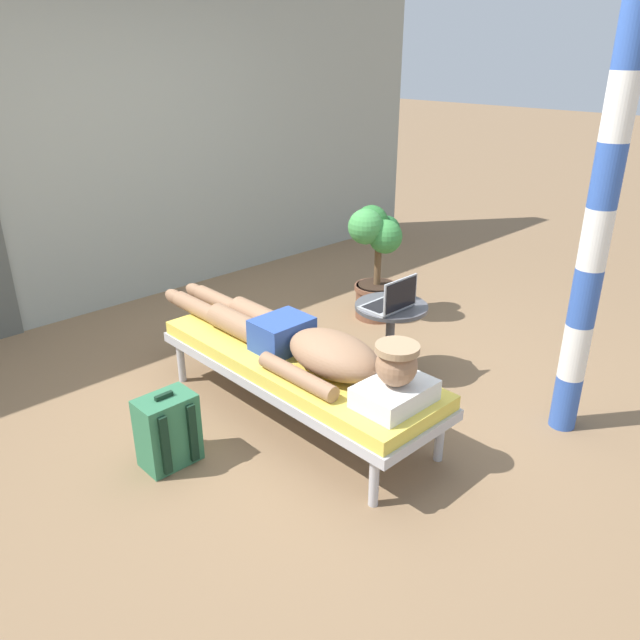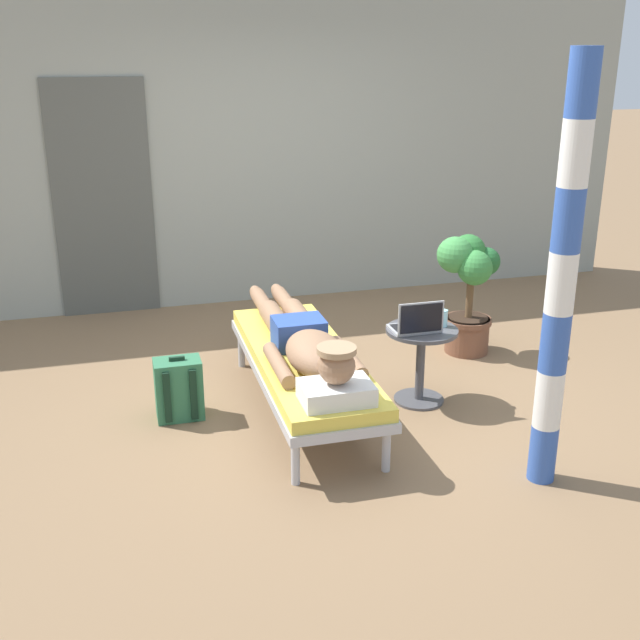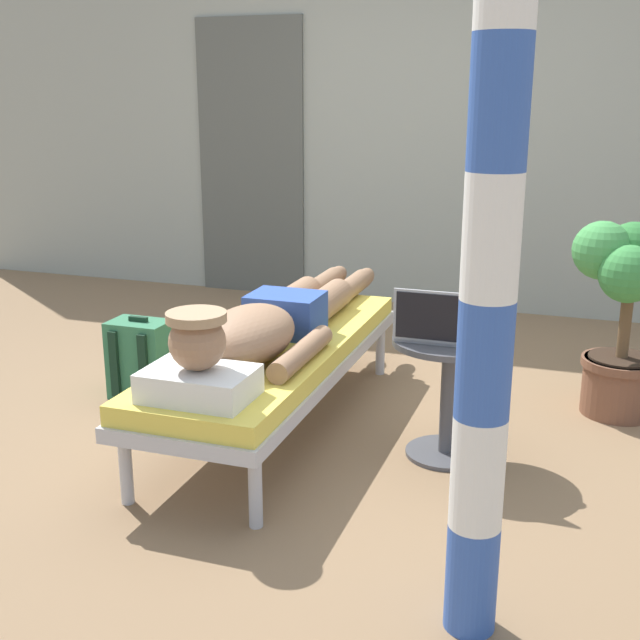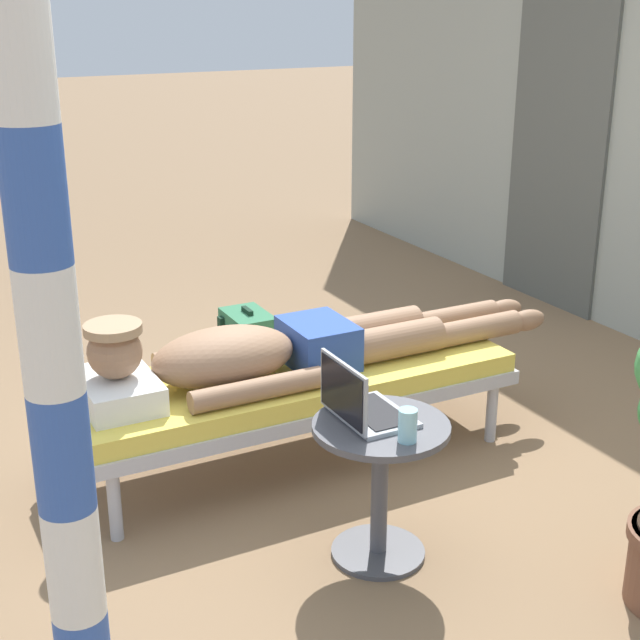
{
  "view_description": "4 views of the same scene",
  "coord_description": "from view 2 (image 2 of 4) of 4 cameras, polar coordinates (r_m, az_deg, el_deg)",
  "views": [
    {
      "loc": [
        -2.38,
        -2.64,
        2.07
      ],
      "look_at": [
        -0.03,
        -0.19,
        0.58
      ],
      "focal_mm": 34.9,
      "sensor_mm": 36.0,
      "label": 1
    },
    {
      "loc": [
        -1.37,
        -4.73,
        2.32
      ],
      "look_at": [
        -0.09,
        -0.06,
        0.58
      ],
      "focal_mm": 43.83,
      "sensor_mm": 36.0,
      "label": 2
    },
    {
      "loc": [
        1.08,
        -3.4,
        1.5
      ],
      "look_at": [
        -0.05,
        -0.13,
        0.52
      ],
      "focal_mm": 44.86,
      "sensor_mm": 36.0,
      "label": 3
    },
    {
      "loc": [
        2.97,
        -1.74,
        1.92
      ],
      "look_at": [
        -0.47,
        0.05,
        0.53
      ],
      "focal_mm": 51.24,
      "sensor_mm": 36.0,
      "label": 4
    }
  ],
  "objects": [
    {
      "name": "drink_glass",
      "position": [
        5.25,
        8.96,
        0.13
      ],
      "size": [
        0.06,
        0.06,
        0.11
      ],
      "primitive_type": "cylinder",
      "color": "#99D8E5",
      "rests_on": "side_table"
    },
    {
      "name": "ground_plane",
      "position": [
        5.45,
        0.75,
        -5.49
      ],
      "size": [
        40.0,
        40.0,
        0.0
      ],
      "primitive_type": "plane",
      "color": "#846647"
    },
    {
      "name": "potted_plant",
      "position": [
        6.12,
        10.77,
        2.52
      ],
      "size": [
        0.52,
        0.44,
        0.93
      ],
      "color": "brown",
      "rests_on": "ground"
    },
    {
      "name": "side_table",
      "position": [
        5.27,
        7.38,
        -2.34
      ],
      "size": [
        0.48,
        0.48,
        0.52
      ],
      "color": "#4C4C51",
      "rests_on": "ground"
    },
    {
      "name": "house_wall_back",
      "position": [
        7.22,
        -6.3,
        11.89
      ],
      "size": [
        7.6,
        0.2,
        2.7
      ],
      "primitive_type": "cube",
      "color": "#999E93",
      "rests_on": "ground"
    },
    {
      "name": "backpack",
      "position": [
        5.15,
        -10.27,
        -4.99
      ],
      "size": [
        0.3,
        0.26,
        0.42
      ],
      "color": "#33724C",
      "rests_on": "ground"
    },
    {
      "name": "person_reclining",
      "position": [
        4.94,
        -1.0,
        -1.66
      ],
      "size": [
        0.53,
        2.17,
        0.33
      ],
      "color": "white",
      "rests_on": "lounge_chair"
    },
    {
      "name": "lounge_chair",
      "position": [
        5.08,
        -1.21,
        -3.17
      ],
      "size": [
        0.63,
        1.92,
        0.42
      ],
      "color": "#B7B7BC",
      "rests_on": "ground"
    },
    {
      "name": "laptop",
      "position": [
        5.12,
        7.08,
        -0.28
      ],
      "size": [
        0.31,
        0.24,
        0.23
      ],
      "color": "#A5A8AD",
      "rests_on": "side_table"
    },
    {
      "name": "porch_post",
      "position": [
        4.2,
        17.21,
        2.62
      ],
      "size": [
        0.15,
        0.15,
        2.3
      ],
      "color": "#3359B2",
      "rests_on": "ground"
    },
    {
      "name": "house_door_panel",
      "position": [
        7.07,
        -15.57,
        8.42
      ],
      "size": [
        0.84,
        0.03,
        2.04
      ],
      "primitive_type": "cube",
      "color": "#545651",
      "rests_on": "ground"
    }
  ]
}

